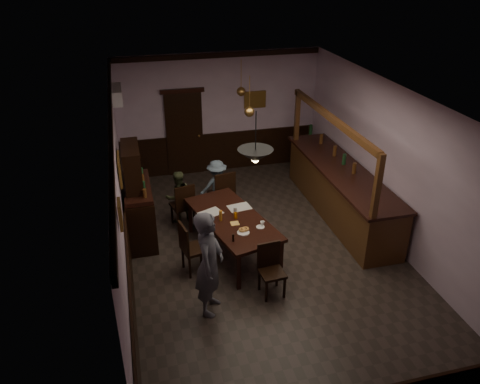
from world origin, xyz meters
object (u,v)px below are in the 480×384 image
object	(u,v)px
chair_far_right	(223,192)
soda_can	(236,216)
bar_counter	(340,190)
pendant_iron	(255,156)
person_standing	(209,264)
chair_side	(190,246)
person_seated_left	(178,197)
pendant_brass_mid	(249,112)
sideboard	(138,202)
person_seated_right	(217,186)
chair_far_left	(183,204)
pendant_brass_far	(241,92)
chair_near	(271,267)
dining_table	(232,220)
coffee_cup	(262,223)

from	to	relation	value
chair_far_right	soda_can	distance (m)	1.40
bar_counter	pendant_iron	bearing A→B (deg)	-145.84
person_standing	chair_side	bearing A→B (deg)	31.97
person_standing	person_seated_left	size ratio (longest dim) A/B	1.56
person_standing	soda_can	xyz separation A→B (m)	(0.76, 1.42, -0.08)
chair_side	pendant_brass_mid	xyz separation A→B (m)	(1.52, 1.73, 1.76)
person_seated_left	sideboard	distance (m)	0.95
person_seated_right	chair_far_left	bearing A→B (deg)	26.80
chair_far_left	soda_can	xyz separation A→B (m)	(0.81, -1.17, 0.27)
sideboard	pendant_brass_far	size ratio (longest dim) A/B	2.40
chair_far_right	pendant_brass_far	world-z (taller)	pendant_brass_far
chair_near	chair_side	size ratio (longest dim) A/B	0.93
chair_far_right	chair_near	world-z (taller)	chair_far_right
chair_far_left	pendant_iron	world-z (taller)	pendant_iron
person_seated_left	pendant_iron	world-z (taller)	pendant_iron
chair_side	soda_can	bearing A→B (deg)	-79.86
chair_side	person_standing	size ratio (longest dim) A/B	0.55
person_standing	bar_counter	bearing A→B (deg)	-30.86
chair_side	pendant_brass_far	world-z (taller)	pendant_brass_far
bar_counter	pendant_brass_far	xyz separation A→B (m)	(-1.69, 1.92, 1.72)
sideboard	pendant_brass_mid	size ratio (longest dim) A/B	2.40
chair_near	sideboard	distance (m)	3.00
soda_can	pendant_iron	size ratio (longest dim) A/B	0.14
chair_far_right	chair_near	distance (m)	2.63
dining_table	soda_can	bearing A→B (deg)	-41.29
dining_table	sideboard	bearing A→B (deg)	149.88
coffee_cup	chair_side	bearing A→B (deg)	166.24
coffee_cup	bar_counter	distance (m)	2.45
soda_can	pendant_iron	bearing A→B (deg)	-78.73
person_standing	pendant_brass_far	distance (m)	4.72
coffee_cup	person_standing	bearing A→B (deg)	-151.91
person_seated_left	coffee_cup	world-z (taller)	person_seated_left
soda_can	chair_far_right	bearing A→B (deg)	87.37
chair_near	person_seated_left	xyz separation A→B (m)	(-1.17, 2.67, 0.07)
person_seated_left	pendant_brass_mid	bearing A→B (deg)	165.26
chair_side	sideboard	world-z (taller)	sideboard
chair_far_right	person_seated_right	xyz separation A→B (m)	(-0.07, 0.28, 0.01)
chair_far_right	person_seated_right	world-z (taller)	person_seated_right
dining_table	pendant_iron	distance (m)	1.78
chair_far_right	coffee_cup	xyz separation A→B (m)	(0.34, -1.74, 0.22)
sideboard	chair_near	bearing A→B (deg)	-48.36
sideboard	dining_table	bearing A→B (deg)	-30.12
bar_counter	coffee_cup	bearing A→B (deg)	-149.60
coffee_cup	chair_far_left	bearing A→B (deg)	113.95
dining_table	bar_counter	xyz separation A→B (m)	(2.56, 0.83, -0.11)
pendant_iron	pendant_brass_mid	size ratio (longest dim) A/B	1.02
pendant_iron	person_seated_right	bearing A→B (deg)	93.60
chair_far_left	pendant_brass_far	size ratio (longest dim) A/B	1.21
person_standing	pendant_iron	distance (m)	1.80
dining_table	coffee_cup	world-z (taller)	coffee_cup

